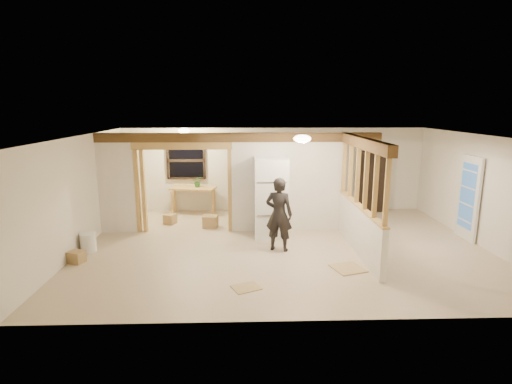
{
  "coord_description": "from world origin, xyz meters",
  "views": [
    {
      "loc": [
        -0.9,
        -8.62,
        3.13
      ],
      "look_at": [
        -0.61,
        0.4,
        1.18
      ],
      "focal_mm": 28.0,
      "sensor_mm": 36.0,
      "label": 1
    }
  ],
  "objects_px": {
    "bookshelf": "(373,182)",
    "work_table": "(194,200)",
    "refrigerator": "(271,198)",
    "shop_vac": "(125,212)",
    "woman": "(279,214)"
  },
  "relations": [
    {
      "from": "refrigerator",
      "to": "work_table",
      "type": "xyz_separation_m",
      "value": [
        -2.14,
        2.13,
        -0.56
      ]
    },
    {
      "from": "work_table",
      "to": "shop_vac",
      "type": "distance_m",
      "value": 1.95
    },
    {
      "from": "woman",
      "to": "work_table",
      "type": "xyz_separation_m",
      "value": [
        -2.24,
        3.13,
        -0.42
      ]
    },
    {
      "from": "bookshelf",
      "to": "work_table",
      "type": "bearing_deg",
      "value": -178.43
    },
    {
      "from": "bookshelf",
      "to": "refrigerator",
      "type": "bearing_deg",
      "value": -144.79
    },
    {
      "from": "work_table",
      "to": "bookshelf",
      "type": "height_order",
      "value": "bookshelf"
    },
    {
      "from": "shop_vac",
      "to": "bookshelf",
      "type": "xyz_separation_m",
      "value": [
        7.18,
        0.83,
        0.66
      ]
    },
    {
      "from": "refrigerator",
      "to": "work_table",
      "type": "distance_m",
      "value": 3.07
    },
    {
      "from": "work_table",
      "to": "shop_vac",
      "type": "height_order",
      "value": "work_table"
    },
    {
      "from": "woman",
      "to": "work_table",
      "type": "height_order",
      "value": "woman"
    },
    {
      "from": "refrigerator",
      "to": "work_table",
      "type": "relative_size",
      "value": 1.51
    },
    {
      "from": "woman",
      "to": "shop_vac",
      "type": "relative_size",
      "value": 3.2
    },
    {
      "from": "shop_vac",
      "to": "bookshelf",
      "type": "distance_m",
      "value": 7.26
    },
    {
      "from": "woman",
      "to": "bookshelf",
      "type": "height_order",
      "value": "bookshelf"
    },
    {
      "from": "refrigerator",
      "to": "shop_vac",
      "type": "height_order",
      "value": "refrigerator"
    }
  ]
}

